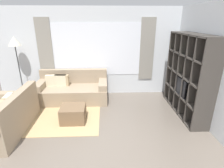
% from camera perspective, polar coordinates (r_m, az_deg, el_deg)
% --- Properties ---
extents(wall_back, '(6.26, 0.11, 2.70)m').
position_cam_1_polar(wall_back, '(5.55, -4.96, 10.17)').
color(wall_back, silver).
rests_on(wall_back, ground_plane).
extents(wall_right, '(0.07, 4.41, 2.70)m').
position_cam_1_polar(wall_right, '(4.58, 28.30, 5.58)').
color(wall_right, silver).
rests_on(wall_right, ground_plane).
extents(area_rug, '(2.50, 1.62, 0.01)m').
position_cam_1_polar(area_rug, '(4.75, -19.59, -10.21)').
color(area_rug, tan).
rests_on(area_rug, ground_plane).
extents(shelving_unit, '(0.43, 1.84, 2.02)m').
position_cam_1_polar(shelving_unit, '(4.78, 23.83, 2.53)').
color(shelving_unit, '#232328').
rests_on(shelving_unit, ground_plane).
extents(couch_main, '(2.06, 0.95, 0.88)m').
position_cam_1_polar(couch_main, '(5.43, -12.77, -1.93)').
color(couch_main, gray).
rests_on(couch_main, ground_plane).
extents(couch_side, '(0.95, 1.68, 0.88)m').
position_cam_1_polar(couch_side, '(4.50, -31.46, -9.42)').
color(couch_side, gray).
rests_on(couch_side, ground_plane).
extents(ottoman, '(0.57, 0.52, 0.39)m').
position_cam_1_polar(ottoman, '(4.36, -12.51, -9.52)').
color(ottoman, brown).
rests_on(ottoman, ground_plane).
extents(floor_lamp, '(0.35, 0.35, 1.88)m').
position_cam_1_polar(floor_lamp, '(5.79, -29.15, 10.97)').
color(floor_lamp, black).
rests_on(floor_lamp, ground_plane).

